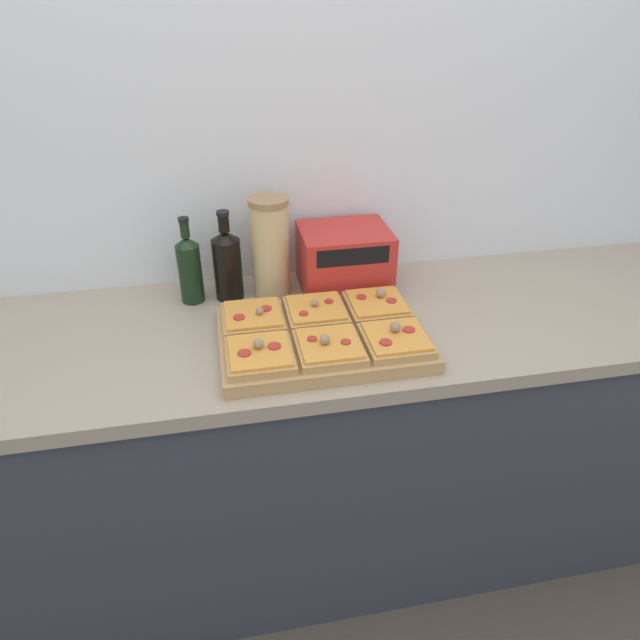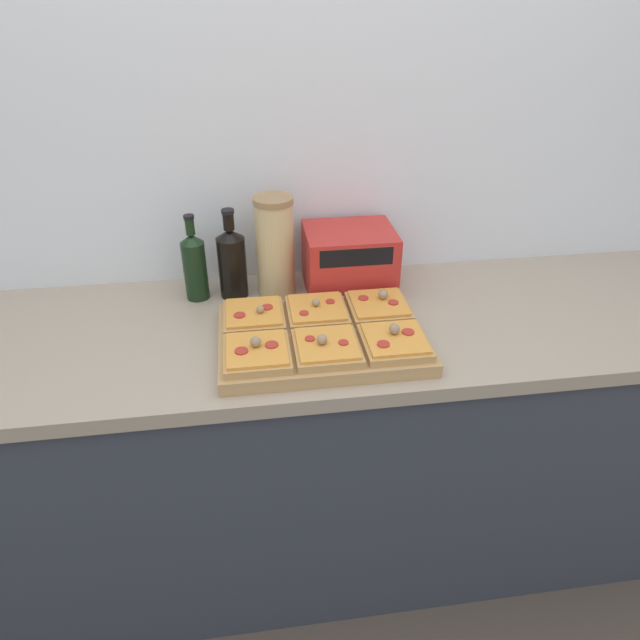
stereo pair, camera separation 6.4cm
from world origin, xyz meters
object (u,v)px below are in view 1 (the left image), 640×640
at_px(toaster_oven, 344,259).
at_px(wine_bottle, 227,263).
at_px(cutting_board, 322,338).
at_px(grain_jar_tall, 270,247).
at_px(olive_oil_bottle, 190,268).

bearing_deg(toaster_oven, wine_bottle, 179.05).
relative_size(cutting_board, grain_jar_tall, 1.77).
xyz_separation_m(cutting_board, wine_bottle, (-0.22, 0.30, 0.09)).
height_order(cutting_board, olive_oil_bottle, olive_oil_bottle).
bearing_deg(olive_oil_bottle, wine_bottle, 0.00).
distance_m(olive_oil_bottle, toaster_oven, 0.46).
bearing_deg(toaster_oven, grain_jar_tall, 178.51).
relative_size(olive_oil_bottle, grain_jar_tall, 0.86).
height_order(olive_oil_bottle, wine_bottle, wine_bottle).
xyz_separation_m(wine_bottle, grain_jar_tall, (0.13, -0.00, 0.04)).
distance_m(cutting_board, olive_oil_bottle, 0.46).
relative_size(wine_bottle, grain_jar_tall, 0.90).
relative_size(cutting_board, toaster_oven, 1.85).
bearing_deg(olive_oil_bottle, grain_jar_tall, 0.00).
distance_m(cutting_board, grain_jar_tall, 0.34).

